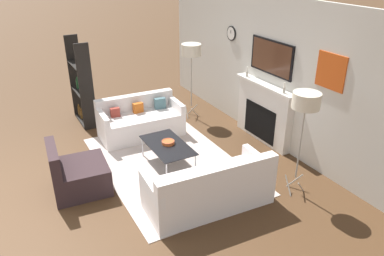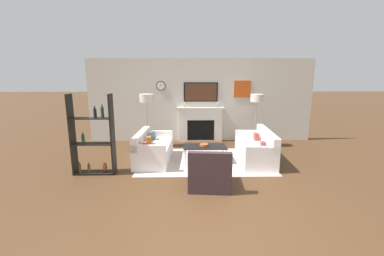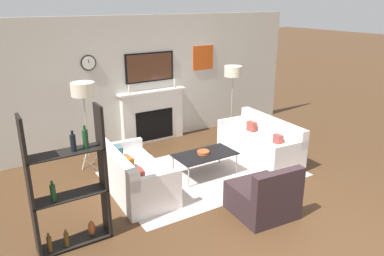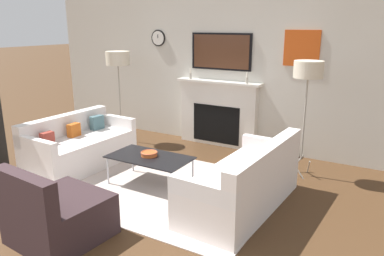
{
  "view_description": "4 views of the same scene",
  "coord_description": "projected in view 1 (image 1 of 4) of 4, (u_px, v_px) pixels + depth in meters",
  "views": [
    {
      "loc": [
        5.11,
        0.39,
        3.38
      ],
      "look_at": [
        0.21,
        3.08,
        0.72
      ],
      "focal_mm": 35.0,
      "sensor_mm": 36.0,
      "label": 1
    },
    {
      "loc": [
        -0.42,
        -3.57,
        2.2
      ],
      "look_at": [
        -0.32,
        3.04,
        0.81
      ],
      "focal_mm": 24.0,
      "sensor_mm": 36.0,
      "label": 2
    },
    {
      "loc": [
        -3.42,
        -2.33,
        2.98
      ],
      "look_at": [
        -0.11,
        2.97,
        0.84
      ],
      "focal_mm": 35.0,
      "sensor_mm": 36.0,
      "label": 3
    },
    {
      "loc": [
        2.82,
        -1.01,
        2.08
      ],
      "look_at": [
        0.33,
        3.28,
        0.71
      ],
      "focal_mm": 35.0,
      "sensor_mm": 36.0,
      "label": 4
    }
  ],
  "objects": [
    {
      "name": "fireplace_wall",
      "position": [
        271.0,
        79.0,
        6.9
      ],
      "size": [
        7.36,
        0.28,
        2.7
      ],
      "color": "beige",
      "rests_on": "ground_plane"
    },
    {
      "name": "area_rug",
      "position": [
        170.0,
        164.0,
        6.52
      ],
      "size": [
        3.29,
        2.17,
        0.01
      ],
      "color": "beige",
      "rests_on": "ground_plane"
    },
    {
      "name": "couch_left",
      "position": [
        140.0,
        122.0,
        7.45
      ],
      "size": [
        0.87,
        1.63,
        0.76
      ],
      "color": "silver",
      "rests_on": "ground_plane"
    },
    {
      "name": "couch_right",
      "position": [
        210.0,
        189.0,
        5.33
      ],
      "size": [
        0.86,
        1.84,
        0.8
      ],
      "color": "silver",
      "rests_on": "ground_plane"
    },
    {
      "name": "armchair",
      "position": [
        77.0,
        175.0,
        5.72
      ],
      "size": [
        0.88,
        0.89,
        0.81
      ],
      "color": "#322326",
      "rests_on": "ground_plane"
    },
    {
      "name": "coffee_table",
      "position": [
        168.0,
        146.0,
        6.33
      ],
      "size": [
        1.09,
        0.6,
        0.4
      ],
      "color": "black",
      "rests_on": "ground_plane"
    },
    {
      "name": "decorative_bowl",
      "position": [
        168.0,
        142.0,
        6.34
      ],
      "size": [
        0.22,
        0.22,
        0.06
      ],
      "color": "#C05626",
      "rests_on": "coffee_table"
    },
    {
      "name": "floor_lamp_left",
      "position": [
        191.0,
        51.0,
        7.77
      ],
      "size": [
        0.42,
        0.42,
        1.63
      ],
      "color": "#9E998E",
      "rests_on": "ground_plane"
    },
    {
      "name": "floor_lamp_right",
      "position": [
        306.0,
        102.0,
        5.16
      ],
      "size": [
        0.39,
        0.39,
        1.62
      ],
      "color": "#9E998E",
      "rests_on": "ground_plane"
    },
    {
      "name": "shelf_unit",
      "position": [
        81.0,
        86.0,
        7.81
      ],
      "size": [
        0.92,
        0.28,
        1.79
      ],
      "color": "black",
      "rests_on": "ground_plane"
    }
  ]
}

